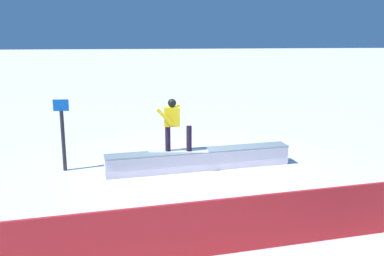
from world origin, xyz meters
TOP-DOWN VIEW (x-y plane):
  - ground_plane at (0.00, 0.00)m, footprint 120.00×120.00m
  - grind_box at (0.00, 0.00)m, footprint 5.04×1.40m
  - snowboarder at (0.67, 0.09)m, footprint 1.60×0.42m
  - safety_fence at (0.00, 4.54)m, footprint 10.70×1.98m
  - trail_marker at (3.60, -0.21)m, footprint 0.40×0.10m

SIDE VIEW (x-z plane):
  - ground_plane at x=0.00m, z-range 0.00..0.00m
  - grind_box at x=0.00m, z-range -0.03..0.52m
  - safety_fence at x=0.00m, z-range 0.00..1.00m
  - trail_marker at x=3.60m, z-range 0.07..2.00m
  - snowboarder at x=0.67m, z-range 0.61..2.02m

